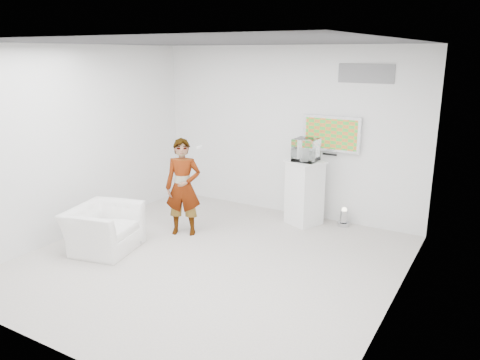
{
  "coord_description": "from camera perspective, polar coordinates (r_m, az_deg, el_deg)",
  "views": [
    {
      "loc": [
        3.45,
        -5.08,
        2.88
      ],
      "look_at": [
        0.14,
        0.6,
        1.08
      ],
      "focal_mm": 35.0,
      "sensor_mm": 36.0,
      "label": 1
    }
  ],
  "objects": [
    {
      "name": "room",
      "position": [
        6.29,
        -3.84,
        2.63
      ],
      "size": [
        5.01,
        5.01,
        3.0
      ],
      "color": "beige",
      "rests_on": "ground"
    },
    {
      "name": "tv",
      "position": [
        8.07,
        11.11,
        5.57
      ],
      "size": [
        1.0,
        0.08,
        0.6
      ],
      "primitive_type": "cube",
      "color": "silver",
      "rests_on": "room"
    },
    {
      "name": "logo_decal",
      "position": [
        7.86,
        15.11,
        12.42
      ],
      "size": [
        0.9,
        0.02,
        0.3
      ],
      "primitive_type": "cube",
      "color": "slate",
      "rests_on": "room"
    },
    {
      "name": "person",
      "position": [
        7.54,
        -6.95,
        -0.89
      ],
      "size": [
        0.68,
        0.58,
        1.57
      ],
      "primitive_type": "imported",
      "rotation": [
        0.0,
        0.0,
        0.43
      ],
      "color": "white",
      "rests_on": "room"
    },
    {
      "name": "armchair",
      "position": [
        7.32,
        -16.28,
        -5.7
      ],
      "size": [
        1.09,
        1.18,
        0.66
      ],
      "primitive_type": "imported",
      "rotation": [
        0.0,
        0.0,
        1.79
      ],
      "color": "white",
      "rests_on": "room"
    },
    {
      "name": "pedestal",
      "position": [
        8.08,
        7.86,
        -1.52
      ],
      "size": [
        0.71,
        0.71,
        1.11
      ],
      "primitive_type": "cube",
      "rotation": [
        0.0,
        0.0,
        -0.41
      ],
      "color": "white",
      "rests_on": "room"
    },
    {
      "name": "floor_uplight",
      "position": [
        8.2,
        12.55,
        -4.45
      ],
      "size": [
        0.26,
        0.26,
        0.31
      ],
      "primitive_type": "cylinder",
      "rotation": [
        0.0,
        0.0,
        0.39
      ],
      "color": "silver",
      "rests_on": "room"
    },
    {
      "name": "vitrine",
      "position": [
        7.9,
        8.06,
        3.66
      ],
      "size": [
        0.39,
        0.39,
        0.38
      ],
      "primitive_type": "cube",
      "rotation": [
        0.0,
        0.0,
        -0.02
      ],
      "color": "white",
      "rests_on": "pedestal"
    },
    {
      "name": "console",
      "position": [
        7.91,
        8.04,
        3.12
      ],
      "size": [
        0.13,
        0.17,
        0.23
      ],
      "primitive_type": "cube",
      "rotation": [
        0.0,
        0.0,
        -0.53
      ],
      "color": "white",
      "rests_on": "pedestal"
    },
    {
      "name": "wii_remote",
      "position": [
        7.49,
        -4.99,
        4.01
      ],
      "size": [
        0.04,
        0.14,
        0.03
      ],
      "primitive_type": "cube",
      "rotation": [
        0.0,
        0.0,
        0.02
      ],
      "color": "white",
      "rests_on": "person"
    }
  ]
}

